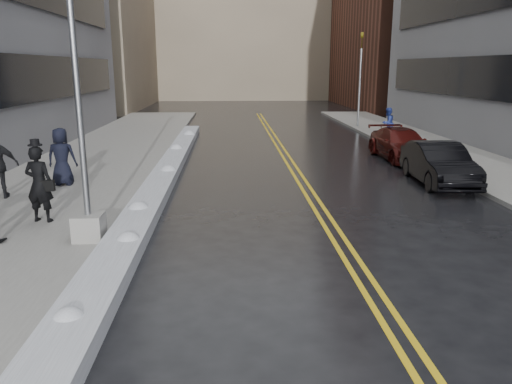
{
  "coord_description": "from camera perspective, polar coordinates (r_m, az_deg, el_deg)",
  "views": [
    {
      "loc": [
        -0.07,
        -9.02,
        4.0
      ],
      "look_at": [
        0.5,
        1.69,
        1.3
      ],
      "focal_mm": 35.0,
      "sensor_mm": 36.0,
      "label": 1
    }
  ],
  "objects": [
    {
      "name": "ground",
      "position": [
        9.86,
        -2.42,
        -9.79
      ],
      "size": [
        160.0,
        160.0,
        0.0
      ],
      "primitive_type": "plane",
      "color": "black",
      "rests_on": "ground"
    },
    {
      "name": "sidewalk_west",
      "position": [
        20.23,
        -19.3,
        2.14
      ],
      "size": [
        5.5,
        50.0,
        0.15
      ],
      "primitive_type": "cube",
      "color": "gray",
      "rests_on": "ground"
    },
    {
      "name": "sidewalk_east",
      "position": [
        21.87,
        24.46,
        2.52
      ],
      "size": [
        4.0,
        50.0,
        0.15
      ],
      "primitive_type": "cube",
      "color": "gray",
      "rests_on": "ground"
    },
    {
      "name": "lane_line_left",
      "position": [
        19.58,
        4.12,
        2.32
      ],
      "size": [
        0.12,
        50.0,
        0.01
      ],
      "primitive_type": "cube",
      "color": "gold",
      "rests_on": "ground"
    },
    {
      "name": "lane_line_right",
      "position": [
        19.62,
        4.99,
        2.33
      ],
      "size": [
        0.12,
        50.0,
        0.01
      ],
      "primitive_type": "cube",
      "color": "gold",
      "rests_on": "ground"
    },
    {
      "name": "snow_ridge",
      "position": [
        17.6,
        -10.74,
        1.32
      ],
      "size": [
        0.9,
        30.0,
        0.34
      ],
      "primitive_type": "cube",
      "color": "silver",
      "rests_on": "ground"
    },
    {
      "name": "building_west_far",
      "position": [
        55.44,
        -20.27,
        18.47
      ],
      "size": [
        14.0,
        22.0,
        18.0
      ],
      "primitive_type": "cube",
      "color": "gray",
      "rests_on": "ground"
    },
    {
      "name": "building_far",
      "position": [
        69.4,
        -1.4,
        19.91
      ],
      "size": [
        36.0,
        16.0,
        22.0
      ],
      "primitive_type": "cube",
      "color": "gray",
      "rests_on": "ground"
    },
    {
      "name": "lamppost",
      "position": [
        11.57,
        -19.34,
        6.07
      ],
      "size": [
        0.65,
        0.65,
        7.62
      ],
      "color": "gray",
      "rests_on": "sidewalk_west"
    },
    {
      "name": "fire_hydrant",
      "position": [
        21.35,
        22.2,
        3.78
      ],
      "size": [
        0.26,
        0.26,
        0.73
      ],
      "color": "maroon",
      "rests_on": "sidewalk_east"
    },
    {
      "name": "traffic_signal",
      "position": [
        34.12,
        11.81,
        12.83
      ],
      "size": [
        0.16,
        0.2,
        6.0
      ],
      "color": "gray",
      "rests_on": "sidewalk_east"
    },
    {
      "name": "pedestrian_fedora",
      "position": [
        13.69,
        -23.53,
        0.83
      ],
      "size": [
        0.79,
        0.6,
        1.96
      ],
      "primitive_type": "imported",
      "rotation": [
        0.0,
        0.0,
        2.95
      ],
      "color": "black",
      "rests_on": "sidewalk_west"
    },
    {
      "name": "pedestrian_c",
      "position": [
        17.74,
        -21.33,
        3.78
      ],
      "size": [
        0.94,
        0.61,
        1.92
      ],
      "primitive_type": "imported",
      "rotation": [
        0.0,
        0.0,
        3.14
      ],
      "color": "black",
      "rests_on": "sidewalk_west"
    },
    {
      "name": "pedestrian_east",
      "position": [
        28.54,
        14.82,
        7.62
      ],
      "size": [
        1.04,
        1.0,
        1.69
      ],
      "primitive_type": "imported",
      "rotation": [
        0.0,
        0.0,
        3.76
      ],
      "color": "navy",
      "rests_on": "sidewalk_east"
    },
    {
      "name": "car_black",
      "position": [
        18.51,
        20.17,
        3.06
      ],
      "size": [
        1.76,
        4.45,
        1.44
      ],
      "primitive_type": "imported",
      "rotation": [
        0.0,
        0.0,
        -0.05
      ],
      "color": "black",
      "rests_on": "ground"
    },
    {
      "name": "car_maroon",
      "position": [
        23.05,
        16.23,
        5.28
      ],
      "size": [
        2.05,
        4.71,
        1.35
      ],
      "primitive_type": "imported",
      "rotation": [
        0.0,
        0.0,
        0.03
      ],
      "color": "#3F0C0A",
      "rests_on": "ground"
    }
  ]
}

